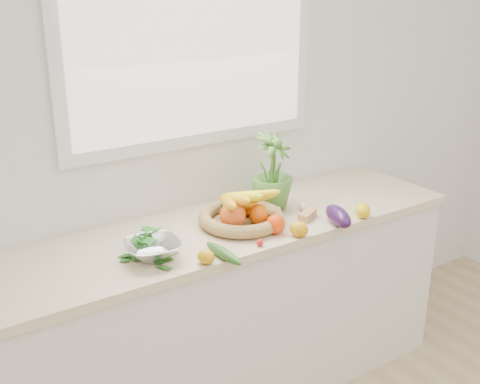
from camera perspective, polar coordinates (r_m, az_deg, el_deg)
back_wall at (r=2.82m, az=-4.51°, el=7.41°), size 4.50×0.02×2.70m
counter_cabinet at (r=2.93m, az=-1.05°, el=-11.56°), size 2.20×0.58×0.86m
countertop at (r=2.72m, az=-1.11°, el=-3.45°), size 2.24×0.62×0.04m
window_frame at (r=2.74m, az=-4.59°, el=15.53°), size 1.30×0.03×1.10m
window_pane at (r=2.73m, az=-4.37°, el=15.51°), size 1.18×0.01×0.98m
orange_loose at (r=2.60m, az=3.35°, el=-3.07°), size 0.10×0.10×0.08m
lemon_a at (r=2.35m, az=-3.24°, el=-6.15°), size 0.08×0.09×0.06m
lemon_b at (r=2.83m, az=11.57°, el=-1.73°), size 0.11×0.11×0.07m
lemon_c at (r=2.59m, az=5.60°, el=-3.51°), size 0.09×0.10×0.07m
apple at (r=2.66m, az=-0.64°, el=-2.47°), size 0.11×0.11×0.09m
ginger at (r=2.77m, az=6.40°, el=-2.21°), size 0.12×0.09×0.04m
garlic_a at (r=2.76m, az=2.15°, el=-2.11°), size 0.06×0.06×0.05m
garlic_b at (r=2.82m, az=3.45°, el=-1.73°), size 0.05×0.05×0.04m
garlic_c at (r=2.87m, az=6.03°, el=-1.40°), size 0.06×0.06×0.04m
eggplant at (r=2.72m, az=9.28°, el=-2.27°), size 0.14×0.22×0.08m
cucumber at (r=2.39m, az=-1.58°, el=-5.84°), size 0.05×0.24×0.04m
radish at (r=2.49m, az=1.89°, el=-4.83°), size 0.04×0.04×0.03m
potted_herb at (r=2.83m, az=3.08°, el=2.03°), size 0.27×0.27×0.36m
fruit_basket at (r=2.68m, az=0.07°, el=-2.04°), size 0.49×0.49×0.19m
colander_with_spinach at (r=2.39m, az=-8.28°, el=-4.99°), size 0.26×0.26×0.12m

